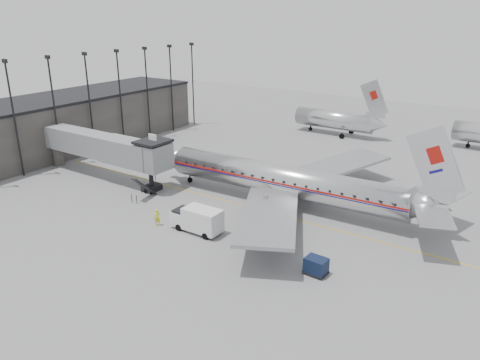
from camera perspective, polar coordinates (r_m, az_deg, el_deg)
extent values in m
plane|color=slate|center=(50.32, -5.91, -4.69)|extent=(160.00, 160.00, 0.00)
cube|color=#3A3835|center=(79.69, -20.50, 6.52)|extent=(12.00, 46.00, 8.00)
cube|color=gold|center=(53.06, 0.74, -3.21)|extent=(60.00, 0.15, 0.01)
cube|color=slate|center=(66.51, -18.80, 4.48)|extent=(12.00, 2.80, 3.00)
cube|color=slate|center=(59.78, -13.48, 3.32)|extent=(8.00, 3.00, 3.10)
cube|color=slate|center=(57.26, -10.45, 2.80)|extent=(3.20, 3.60, 3.20)
cube|color=black|center=(56.74, -10.57, 4.63)|extent=(3.40, 3.80, 0.30)
cube|color=white|center=(56.61, -10.61, 5.12)|extent=(1.20, 0.15, 0.80)
cylinder|color=black|center=(58.11, -10.76, 0.02)|extent=(0.56, 0.56, 2.80)
cube|color=black|center=(58.48, -10.70, -0.94)|extent=(1.60, 2.20, 0.70)
cylinder|color=black|center=(57.84, -11.38, -1.28)|extent=(0.30, 0.60, 0.60)
cylinder|color=black|center=(59.15, -10.02, -0.70)|extent=(0.30, 0.60, 0.60)
cylinder|color=#3A3835|center=(71.61, -21.26, 2.82)|extent=(1.60, 1.60, 2.80)
cube|color=black|center=(55.83, -11.60, -0.77)|extent=(0.90, 3.20, 2.90)
cylinder|color=black|center=(67.29, -25.77, 6.54)|extent=(0.24, 0.24, 15.00)
cube|color=black|center=(66.19, -26.77, 12.83)|extent=(0.90, 0.25, 0.50)
cylinder|color=black|center=(70.41, -21.62, 7.65)|extent=(0.24, 0.24, 15.00)
cube|color=black|center=(69.36, -22.42, 13.69)|extent=(0.90, 0.25, 0.50)
cylinder|color=black|center=(73.88, -17.81, 8.63)|extent=(0.24, 0.24, 15.00)
cube|color=black|center=(72.88, -18.46, 14.40)|extent=(0.90, 0.25, 0.50)
cylinder|color=black|center=(77.66, -14.35, 9.48)|extent=(0.24, 0.24, 15.00)
cube|color=black|center=(76.71, -14.85, 14.98)|extent=(0.90, 0.25, 0.50)
cylinder|color=black|center=(81.70, -11.21, 10.22)|extent=(0.24, 0.24, 15.00)
cube|color=black|center=(80.80, -11.58, 15.46)|extent=(0.90, 0.25, 0.50)
cylinder|color=black|center=(85.98, -8.35, 10.87)|extent=(0.24, 0.24, 15.00)
cube|color=black|center=(85.12, -8.62, 15.85)|extent=(0.90, 0.25, 0.50)
cylinder|color=black|center=(90.45, -5.77, 11.43)|extent=(0.24, 0.24, 15.00)
cube|color=black|center=(89.64, -5.94, 16.17)|extent=(0.90, 0.25, 0.50)
cylinder|color=silver|center=(85.06, 11.41, 7.22)|extent=(14.00, 3.20, 3.20)
cube|color=silver|center=(81.89, 16.05, 9.50)|extent=(5.17, 0.26, 6.52)
cylinder|color=black|center=(87.30, 8.60, 6.30)|extent=(0.24, 0.24, 1.00)
cylinder|color=black|center=(83.93, 26.03, 3.90)|extent=(0.24, 0.24, 1.00)
cylinder|color=silver|center=(52.97, 5.25, -0.03)|extent=(28.56, 4.71, 3.51)
cone|color=silver|center=(61.11, -7.97, 2.62)|extent=(2.99, 3.62, 3.51)
cone|color=silver|center=(48.48, 22.35, -3.01)|extent=(3.93, 3.49, 3.33)
cube|color=#A0120B|center=(52.89, 5.26, 0.21)|extent=(28.57, 4.76, 0.17)
cube|color=#110B66|center=(52.97, 5.25, -0.01)|extent=(28.57, 4.76, 0.09)
cube|color=silver|center=(47.09, 22.71, 1.94)|extent=(5.82, 0.53, 7.28)
cube|color=gray|center=(59.46, 11.40, 1.63)|extent=(10.43, 16.02, 1.13)
cube|color=gray|center=(44.84, 3.58, -4.23)|extent=(11.42, 15.90, 1.13)
cylinder|color=gray|center=(57.50, 7.83, -0.05)|extent=(3.30, 2.13, 1.99)
cylinder|color=gray|center=(49.24, 3.11, -3.42)|extent=(3.30, 2.13, 1.99)
cylinder|color=black|center=(60.40, -6.13, 0.26)|extent=(0.19, 0.19, 1.23)
cylinder|color=black|center=(55.11, 8.09, -1.77)|extent=(0.25, 0.25, 1.33)
cylinder|color=black|center=(55.20, 8.08, -1.99)|extent=(0.96, 0.37, 0.95)
cylinder|color=black|center=(50.96, 5.84, -3.54)|extent=(0.25, 0.25, 1.33)
cylinder|color=black|center=(51.05, 5.83, -3.78)|extent=(0.96, 0.37, 0.95)
cube|color=silver|center=(46.51, -4.59, -4.85)|extent=(3.84, 2.14, 2.24)
cube|color=silver|center=(48.26, -7.07, -4.54)|extent=(1.71, 2.03, 1.49)
cube|color=black|center=(47.99, -7.10, -3.84)|extent=(1.29, 1.82, 0.64)
cylinder|color=black|center=(47.70, -7.49, -5.76)|extent=(0.68, 0.27, 0.68)
cylinder|color=black|center=(49.00, -6.02, -4.96)|extent=(0.68, 0.27, 0.68)
cylinder|color=black|center=(45.72, -4.24, -6.83)|extent=(0.68, 0.27, 0.68)
cylinder|color=black|center=(47.08, -2.80, -5.96)|extent=(0.68, 0.27, 0.68)
cube|color=black|center=(40.30, 9.26, -10.19)|extent=(1.88, 1.45, 1.26)
cube|color=black|center=(40.65, 9.21, -11.02)|extent=(1.97, 1.55, 0.11)
cylinder|color=black|center=(40.54, 7.92, -11.10)|extent=(0.28, 0.12, 0.27)
cylinder|color=black|center=(39.98, 9.75, -11.70)|extent=(0.28, 0.12, 0.27)
cylinder|color=black|center=(41.37, 8.68, -10.46)|extent=(0.28, 0.12, 0.27)
cylinder|color=black|center=(40.81, 10.48, -11.03)|extent=(0.28, 0.12, 0.27)
cube|color=white|center=(44.86, 3.09, -6.53)|extent=(2.34, 2.08, 1.35)
cube|color=black|center=(45.19, 3.08, -7.35)|extent=(2.46, 2.20, 0.12)
cylinder|color=black|center=(45.46, 1.90, -7.22)|extent=(0.31, 0.22, 0.29)
cylinder|color=black|center=(44.36, 3.06, -7.98)|extent=(0.31, 0.22, 0.29)
cylinder|color=black|center=(46.07, 3.09, -6.85)|extent=(0.31, 0.22, 0.29)
cylinder|color=black|center=(44.98, 4.26, -7.59)|extent=(0.31, 0.22, 0.29)
imported|color=#C7D318|center=(48.93, -10.06, -4.52)|extent=(0.77, 0.70, 1.76)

